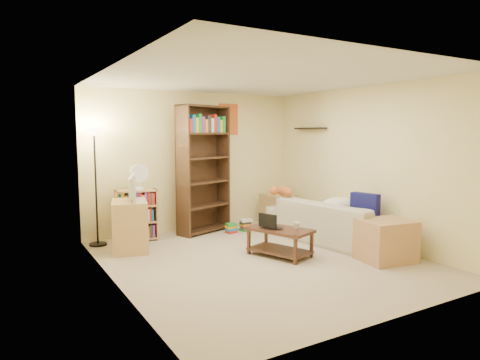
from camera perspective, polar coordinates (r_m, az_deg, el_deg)
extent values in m
plane|color=#C1B190|center=(6.10, 2.78, -10.55)|extent=(4.50, 4.50, 0.00)
cube|color=#FFE2AB|center=(7.83, -6.20, 2.47)|extent=(4.00, 0.04, 2.50)
cube|color=#FFE2AB|center=(4.17, 20.00, -1.19)|extent=(4.00, 0.04, 2.50)
cube|color=#FFE2AB|center=(5.05, -16.50, 0.18)|extent=(0.04, 4.50, 2.50)
cube|color=#FFE2AB|center=(7.15, 16.40, 1.89)|extent=(0.04, 4.50, 2.50)
cube|color=silver|center=(5.88, 2.91, 13.45)|extent=(4.00, 4.50, 0.04)
cube|color=red|center=(8.13, -1.56, 8.08)|extent=(0.40, 0.02, 0.58)
cube|color=black|center=(8.03, 9.33, 6.81)|extent=(0.12, 0.80, 0.03)
imported|color=#B9AC99|center=(7.11, 12.41, -5.44)|extent=(2.57, 1.54, 0.68)
cube|color=navy|center=(6.84, 16.32, -3.38)|extent=(0.23, 0.46, 0.40)
ellipsoid|color=white|center=(7.23, 12.96, -3.31)|extent=(0.62, 0.45, 0.27)
ellipsoid|color=#CA632A|center=(7.44, 5.93, -1.48)|extent=(0.45, 0.25, 0.17)
sphere|color=#CA632A|center=(7.27, 4.54, -1.45)|extent=(0.14, 0.14, 0.14)
cube|color=#46281B|center=(6.20, 5.34, -6.63)|extent=(0.79, 1.03, 0.04)
cube|color=#46281B|center=(6.27, 5.31, -9.32)|extent=(0.75, 0.97, 0.03)
cube|color=#46281B|center=(5.86, 7.39, -9.25)|extent=(0.04, 0.04, 0.40)
cube|color=#46281B|center=(6.21, 9.53, -8.38)|extent=(0.04, 0.04, 0.40)
cube|color=#46281B|center=(6.30, 1.18, -8.08)|extent=(0.04, 0.04, 0.40)
cube|color=#46281B|center=(6.64, 3.50, -7.36)|extent=(0.04, 0.04, 0.40)
imported|color=black|center=(6.23, 4.41, -6.23)|extent=(0.55, 0.53, 0.03)
cube|color=white|center=(6.10, 3.70, -5.46)|extent=(0.12, 0.29, 0.20)
imported|color=white|center=(6.19, 7.55, -6.03)|extent=(0.13, 0.13, 0.10)
cube|color=black|center=(6.44, 3.62, -5.84)|extent=(0.14, 0.16, 0.02)
cube|color=tan|center=(6.67, -14.48, -5.92)|extent=(0.67, 0.81, 0.76)
imported|color=black|center=(6.57, -14.62, -0.97)|extent=(0.74, 0.44, 0.40)
cube|color=#3B2517|center=(7.56, -4.86, 1.36)|extent=(1.06, 0.64, 2.24)
cube|color=tan|center=(7.22, -13.61, -4.62)|extent=(0.68, 0.33, 0.85)
cylinder|color=white|center=(7.14, -13.29, -1.12)|extent=(0.17, 0.17, 0.04)
cylinder|color=white|center=(7.13, -13.31, -0.33)|extent=(0.02, 0.02, 0.17)
cylinder|color=white|center=(7.09, -13.28, 0.93)|extent=(0.30, 0.06, 0.30)
cylinder|color=black|center=(7.19, -18.40, -8.13)|extent=(0.27, 0.27, 0.03)
cylinder|color=black|center=(7.03, -18.64, -1.34)|extent=(0.03, 0.03, 1.74)
cone|color=#FFE7C6|center=(6.97, -18.91, 6.10)|extent=(0.31, 0.31, 0.14)
cube|color=tan|center=(8.27, 5.11, -3.94)|extent=(0.55, 0.55, 0.60)
cube|color=tan|center=(6.30, 18.88, -7.64)|extent=(0.77, 0.67, 0.57)
cube|color=red|center=(7.62, -1.19, -6.43)|extent=(0.20, 0.16, 0.17)
cube|color=#1966B2|center=(7.79, 0.78, -6.01)|extent=(0.20, 0.16, 0.21)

